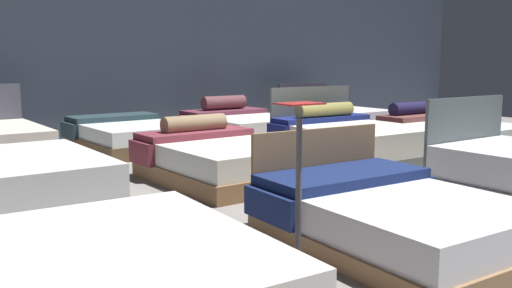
{
  "coord_description": "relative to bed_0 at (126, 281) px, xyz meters",
  "views": [
    {
      "loc": [
        -4.4,
        -5.39,
        1.44
      ],
      "look_at": [
        -0.39,
        0.59,
        0.35
      ],
      "focal_mm": 38.29,
      "sensor_mm": 36.0,
      "label": 1
    }
  ],
  "objects": [
    {
      "name": "bed_7",
      "position": [
        6.69,
        2.86,
        0.02
      ],
      "size": [
        1.7,
        2.13,
        0.74
      ],
      "rotation": [
        0.0,
        0.0,
        0.02
      ],
      "color": "#4F4034",
      "rests_on": "ground_plane"
    },
    {
      "name": "ground_plane",
      "position": [
        3.39,
        2.57,
        -0.23
      ],
      "size": [
        18.0,
        18.0,
        0.02
      ],
      "primitive_type": "cube",
      "color": "gray"
    },
    {
      "name": "bed_9",
      "position": [
        2.21,
        5.76,
        0.01
      ],
      "size": [
        1.68,
        2.16,
        0.52
      ],
      "rotation": [
        0.0,
        0.0,
        0.06
      ],
      "color": "brown",
      "rests_on": "ground_plane"
    },
    {
      "name": "bed_10",
      "position": [
        4.44,
        5.79,
        0.02
      ],
      "size": [
        1.76,
        2.16,
        0.78
      ],
      "rotation": [
        0.0,
        0.0,
        0.03
      ],
      "color": "#8E6D50",
      "rests_on": "ground_plane"
    },
    {
      "name": "bed_5",
      "position": [
        2.29,
        2.88,
        0.03
      ],
      "size": [
        1.67,
        2.07,
        0.75
      ],
      "rotation": [
        0.0,
        0.0,
        0.05
      ],
      "color": "brown",
      "rests_on": "ground_plane"
    },
    {
      "name": "bed_6",
      "position": [
        4.48,
        2.91,
        0.07
      ],
      "size": [
        1.74,
        2.03,
        1.05
      ],
      "rotation": [
        0.0,
        0.0,
        -0.01
      ],
      "color": "#585B57",
      "rests_on": "ground_plane"
    },
    {
      "name": "showroom_back_wall",
      "position": [
        3.39,
        7.55,
        1.53
      ],
      "size": [
        18.0,
        0.06,
        3.5
      ],
      "primitive_type": "cube",
      "color": "#333D4C",
      "rests_on": "ground_plane"
    },
    {
      "name": "bed_1",
      "position": [
        2.22,
        0.09,
        -0.0
      ],
      "size": [
        1.65,
        2.05,
        0.83
      ],
      "rotation": [
        0.0,
        0.0,
        -0.02
      ],
      "color": "#916D49",
      "rests_on": "ground_plane"
    },
    {
      "name": "bed_4",
      "position": [
        0.03,
        2.86,
        0.03
      ],
      "size": [
        1.5,
        2.07,
        0.52
      ],
      "rotation": [
        0.0,
        0.0,
        0.03
      ],
      "color": "#4B5559",
      "rests_on": "ground_plane"
    },
    {
      "name": "bed_0",
      "position": [
        0.0,
        0.0,
        0.0
      ],
      "size": [
        1.55,
        1.98,
        0.46
      ],
      "rotation": [
        0.0,
        0.0,
        -0.02
      ],
      "color": "brown",
      "rests_on": "ground_plane"
    },
    {
      "name": "bed_11",
      "position": [
        6.66,
        5.71,
        0.03
      ],
      "size": [
        1.54,
        2.2,
        0.97
      ],
      "rotation": [
        0.0,
        0.0,
        0.02
      ],
      "color": "#312C35",
      "rests_on": "ground_plane"
    },
    {
      "name": "price_sign",
      "position": [
        1.16,
        -0.08,
        0.24
      ],
      "size": [
        0.28,
        0.24,
        1.18
      ],
      "color": "#3F3F44",
      "rests_on": "ground_plane"
    }
  ]
}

